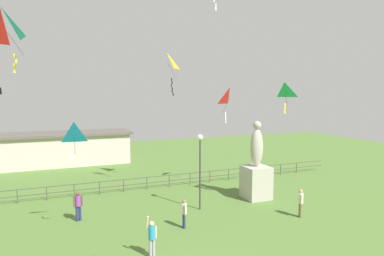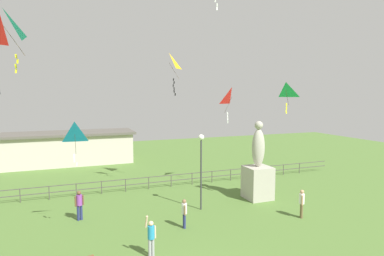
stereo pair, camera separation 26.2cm
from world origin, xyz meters
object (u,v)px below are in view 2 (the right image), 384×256
Objects in this scene: person_1 at (151,236)px; kite_5 at (232,97)px; person_0 at (302,202)px; person_3 at (184,212)px; kite_6 at (286,91)px; person_2 at (79,203)px; kite_1 at (3,27)px; kite_0 at (75,136)px; lamppost at (201,156)px; statue_monument at (258,174)px; kite_2 at (169,64)px.

person_1 is 0.72× the size of kite_5.
person_3 is at bearing 171.16° from person_0.
person_0 is 6.59m from kite_6.
person_0 is at bearing -19.31° from person_2.
person_1 is 0.69× the size of kite_1.
person_0 is 0.76× the size of kite_0.
kite_6 is at bearing -19.93° from lamppost.
statue_monument is at bearing 10.49° from kite_0.
kite_0 is 12.30m from kite_5.
person_1 is (-4.30, -4.67, -2.44)m from lamppost.
lamppost is 12.14m from kite_1.
person_2 is at bearing 148.75° from person_3.
kite_0 is at bearing -167.99° from lamppost.
person_1 is at bearing -46.81° from kite_0.
person_1 is at bearing -111.39° from kite_2.
kite_2 reaches higher than statue_monument.
kite_0 is (-5.33, 0.73, 4.24)m from person_3.
kite_5 reaches higher than kite_0.
statue_monument is at bearing -46.60° from kite_2.
kite_2 is 1.17× the size of kite_5.
lamppost is at bearing 145.86° from person_0.
person_3 is at bearing -101.75° from kite_2.
kite_0 is (-7.24, -1.54, 1.74)m from lamppost.
kite_6 reaches higher than person_0.
kite_5 is (5.78, 5.71, 6.02)m from person_3.
person_1 reaches higher than person_2.
kite_1 is at bearing -161.09° from kite_5.
person_2 is 12.73m from kite_5.
kite_2 is at bearing 68.61° from person_1.
person_0 is 6.90m from person_3.
kite_6 is (5.05, -7.36, -2.05)m from kite_2.
person_1 is 0.62× the size of kite_2.
statue_monument is 5.94m from kite_5.
kite_6 is at bearing -0.93° from kite_0.
person_3 is at bearing -7.82° from kite_0.
statue_monument is 3.41× the size of person_3.
statue_monument is at bearing 7.98° from lamppost.
person_3 is 0.83× the size of kite_6.
kite_6 is (14.82, -0.41, -2.75)m from kite_1.
person_0 is 0.88× the size of kite_6.
kite_1 is at bearing 172.36° from person_0.
kite_1 is (-2.94, -2.20, 9.12)m from person_2.
person_0 is at bearing -85.34° from kite_6.
person_2 is 13.72m from kite_6.
kite_2 reaches higher than person_0.
person_2 is 6.07m from person_3.
kite_5 reaches higher than lamppost.
kite_1 reaches higher than person_2.
kite_5 reaches higher than person_3.
kite_2 is (1.64, 7.90, 8.49)m from person_3.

